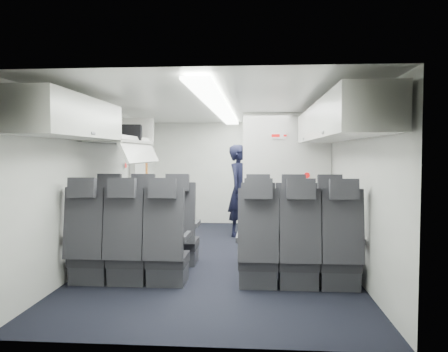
# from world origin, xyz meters

# --- Properties ---
(cabin_shell) EXTENTS (3.41, 6.01, 2.16)m
(cabin_shell) POSITION_xyz_m (0.00, 0.00, 1.12)
(cabin_shell) COLOR black
(cabin_shell) RESTS_ON ground
(seat_row_front) EXTENTS (3.33, 0.56, 1.24)m
(seat_row_front) POSITION_xyz_m (-0.00, -0.53, 0.40)
(seat_row_front) COLOR black
(seat_row_front) RESTS_ON cabin_shell
(seat_row_mid) EXTENTS (3.33, 0.56, 1.24)m
(seat_row_mid) POSITION_xyz_m (-0.00, -1.43, 0.40)
(seat_row_mid) COLOR black
(seat_row_mid) RESTS_ON cabin_shell
(overhead_bin_left_rear) EXTENTS (0.53, 1.80, 0.40)m
(overhead_bin_left_rear) POSITION_xyz_m (-1.40, -2.00, 1.86)
(overhead_bin_left_rear) COLOR silver
(overhead_bin_left_rear) RESTS_ON cabin_shell
(overhead_bin_left_front_open) EXTENTS (0.64, 1.70, 0.72)m
(overhead_bin_left_front_open) POSITION_xyz_m (-1.44, -0.25, 1.74)
(overhead_bin_left_front_open) COLOR #9E9E93
(overhead_bin_left_front_open) RESTS_ON cabin_shell
(overhead_bin_right_rear) EXTENTS (0.53, 1.80, 0.40)m
(overhead_bin_right_rear) POSITION_xyz_m (1.40, -2.00, 1.86)
(overhead_bin_right_rear) COLOR silver
(overhead_bin_right_rear) RESTS_ON cabin_shell
(overhead_bin_right_front) EXTENTS (0.53, 1.70, 0.40)m
(overhead_bin_right_front) POSITION_xyz_m (1.40, -0.25, 1.86)
(overhead_bin_right_front) COLOR silver
(overhead_bin_right_front) RESTS_ON cabin_shell
(bulkhead_partition) EXTENTS (1.40, 0.15, 2.13)m
(bulkhead_partition) POSITION_xyz_m (0.98, 0.80, 1.08)
(bulkhead_partition) COLOR silver
(bulkhead_partition) RESTS_ON cabin_shell
(galley_unit) EXTENTS (0.85, 0.52, 1.90)m
(galley_unit) POSITION_xyz_m (0.95, 2.72, 0.95)
(galley_unit) COLOR #939399
(galley_unit) RESTS_ON cabin_shell
(boarding_door) EXTENTS (0.12, 1.27, 1.86)m
(boarding_door) POSITION_xyz_m (-1.64, 1.55, 0.95)
(boarding_door) COLOR silver
(boarding_door) RESTS_ON cabin_shell
(flight_attendant) EXTENTS (0.59, 0.71, 1.66)m
(flight_attendant) POSITION_xyz_m (0.20, 1.61, 0.83)
(flight_attendant) COLOR black
(flight_attendant) RESTS_ON ground
(carry_on_bag) EXTENTS (0.46, 0.36, 0.25)m
(carry_on_bag) POSITION_xyz_m (-1.40, 0.02, 1.79)
(carry_on_bag) COLOR black
(carry_on_bag) RESTS_ON overhead_bin_left_front_open
(papers) EXTENTS (0.20, 0.10, 0.15)m
(papers) POSITION_xyz_m (0.39, 1.56, 1.08)
(papers) COLOR white
(papers) RESTS_ON flight_attendant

